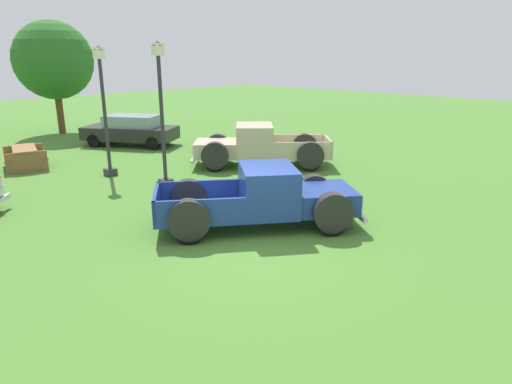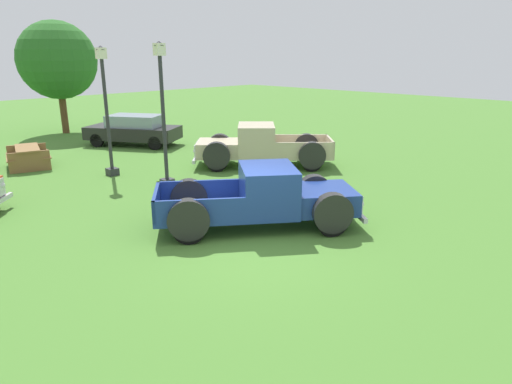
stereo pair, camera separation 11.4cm
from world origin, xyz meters
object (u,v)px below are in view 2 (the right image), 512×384
at_px(pickup_truck_foreground, 270,198).
at_px(picnic_table, 28,155).
at_px(lamp_post_near, 163,113).
at_px(sedan_distant_a, 134,129).
at_px(lamp_post_far, 106,110).
at_px(oak_tree_west, 57,60).
at_px(pickup_truck_behind_right, 255,146).

height_order(pickup_truck_foreground, picnic_table, pickup_truck_foreground).
bearing_deg(lamp_post_near, pickup_truck_foreground, -93.02).
bearing_deg(sedan_distant_a, lamp_post_near, -113.21).
xyz_separation_m(pickup_truck_foreground, lamp_post_far, (-0.30, 7.39, 1.59)).
bearing_deg(oak_tree_west, pickup_truck_behind_right, -81.94).
distance_m(lamp_post_far, picnic_table, 4.14).
distance_m(pickup_truck_foreground, picnic_table, 10.90).
height_order(pickup_truck_foreground, sedan_distant_a, pickup_truck_foreground).
distance_m(sedan_distant_a, oak_tree_west, 6.65).
distance_m(pickup_truck_foreground, pickup_truck_behind_right, 6.38).
xyz_separation_m(pickup_truck_foreground, pickup_truck_behind_right, (4.26, 4.75, 0.03)).
relative_size(pickup_truck_foreground, lamp_post_near, 1.11).
height_order(pickup_truck_foreground, oak_tree_west, oak_tree_west).
bearing_deg(picnic_table, sedan_distant_a, 10.69).
bearing_deg(lamp_post_near, pickup_truck_behind_right, -0.94).
relative_size(lamp_post_near, oak_tree_west, 0.77).
bearing_deg(lamp_post_near, lamp_post_far, 102.06).
height_order(lamp_post_far, picnic_table, lamp_post_far).
relative_size(lamp_post_near, picnic_table, 2.10).
height_order(pickup_truck_foreground, pickup_truck_behind_right, pickup_truck_behind_right).
distance_m(pickup_truck_behind_right, picnic_table, 8.61).
distance_m(pickup_truck_foreground, lamp_post_near, 5.09).
height_order(lamp_post_near, lamp_post_far, lamp_post_near).
bearing_deg(oak_tree_west, lamp_post_near, -99.78).
distance_m(lamp_post_near, picnic_table, 6.58).
bearing_deg(oak_tree_west, pickup_truck_foreground, -97.94).
height_order(lamp_post_far, oak_tree_west, oak_tree_west).
distance_m(pickup_truck_behind_right, lamp_post_far, 5.49).
bearing_deg(lamp_post_near, picnic_table, 110.31).
height_order(pickup_truck_foreground, lamp_post_far, lamp_post_far).
relative_size(pickup_truck_foreground, oak_tree_west, 0.86).
relative_size(pickup_truck_behind_right, lamp_post_far, 1.13).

